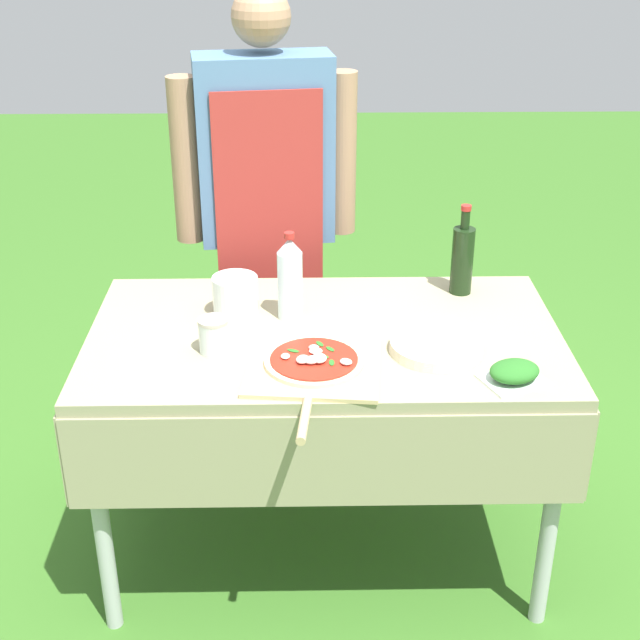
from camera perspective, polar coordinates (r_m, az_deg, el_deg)
ground_plane at (r=3.04m, az=0.26°, el=-14.22°), size 12.00×12.00×0.00m
prep_table at (r=2.64m, az=0.29°, el=-2.65°), size 1.39×0.80×0.80m
person_cook at (r=3.12m, az=-3.47°, el=7.97°), size 0.63×0.26×1.68m
pizza_on_peel at (r=2.40m, az=-0.40°, el=-2.90°), size 0.39×0.56×0.05m
oil_bottle at (r=2.83m, az=9.10°, el=3.91°), size 0.07×0.07×0.29m
water_bottle at (r=2.63m, az=-1.94°, el=2.70°), size 0.07×0.07×0.27m
herb_container at (r=2.39m, az=12.33°, el=-3.30°), size 0.20×0.18×0.05m
mixing_tub at (r=2.68m, az=-5.43°, el=1.53°), size 0.14×0.14×0.12m
plate_stack at (r=2.50m, az=7.42°, el=-1.69°), size 0.26×0.26×0.03m
sauce_jar at (r=2.49m, az=-6.81°, el=-1.10°), size 0.09×0.09×0.10m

